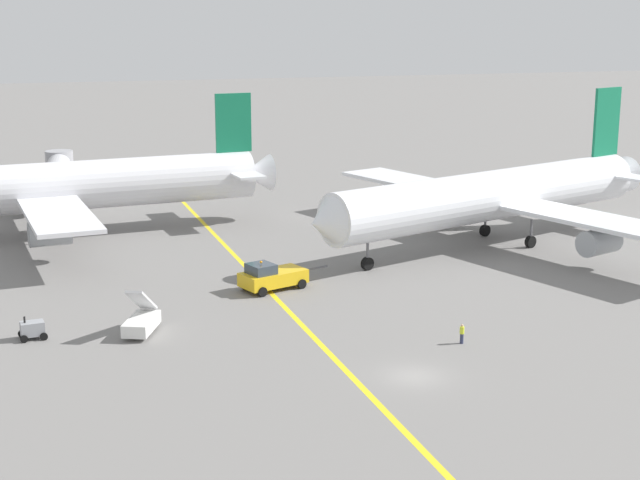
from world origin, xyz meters
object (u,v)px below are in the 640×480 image
object	(u,v)px
gse_stair_truck_yellow	(141,321)
gse_gpu_cart_small	(32,329)
pushback_tug	(271,276)
airliner_at_gate_left	(23,190)
airliner_being_pushed	(492,196)
ground_crew_marshaller_foreground	(462,333)
jet_bridge	(57,170)

from	to	relation	value
gse_stair_truck_yellow	gse_gpu_cart_small	world-z (taller)	gse_stair_truck_yellow
pushback_tug	gse_stair_truck_yellow	size ratio (longest dim) A/B	1.87
gse_stair_truck_yellow	airliner_at_gate_left	bearing A→B (deg)	103.52
airliner_being_pushed	gse_stair_truck_yellow	bearing A→B (deg)	-154.80
airliner_being_pushed	pushback_tug	bearing A→B (deg)	-160.19
airliner_being_pushed	pushback_tug	size ratio (longest dim) A/B	5.27
ground_crew_marshaller_foreground	airliner_at_gate_left	bearing A→B (deg)	125.02
gse_stair_truck_yellow	ground_crew_marshaller_foreground	world-z (taller)	gse_stair_truck_yellow
ground_crew_marshaller_foreground	pushback_tug	bearing A→B (deg)	119.51
airliner_at_gate_left	ground_crew_marshaller_foreground	bearing A→B (deg)	-54.98
pushback_tug	ground_crew_marshaller_foreground	bearing A→B (deg)	-60.49
airliner_at_gate_left	jet_bridge	bearing A→B (deg)	78.98
gse_stair_truck_yellow	jet_bridge	bearing A→B (deg)	94.35
gse_gpu_cart_small	ground_crew_marshaller_foreground	world-z (taller)	gse_gpu_cart_small
pushback_tug	ground_crew_marshaller_foreground	world-z (taller)	pushback_tug
gse_gpu_cart_small	airliner_at_gate_left	bearing A→B (deg)	90.66
gse_stair_truck_yellow	jet_bridge	distance (m)	58.97
pushback_tug	airliner_being_pushed	bearing A→B (deg)	19.81
airliner_at_gate_left	gse_gpu_cart_small	world-z (taller)	airliner_at_gate_left
pushback_tug	jet_bridge	world-z (taller)	jet_bridge
airliner_at_gate_left	airliner_being_pushed	bearing A→B (deg)	-19.77
airliner_at_gate_left	ground_crew_marshaller_foreground	distance (m)	56.51
jet_bridge	ground_crew_marshaller_foreground	bearing A→B (deg)	-67.71
pushback_tug	gse_stair_truck_yellow	world-z (taller)	gse_stair_truck_yellow
airliner_at_gate_left	pushback_tug	size ratio (longest dim) A/B	6.43
pushback_tug	gse_stair_truck_yellow	distance (m)	15.84
pushback_tug	gse_stair_truck_yellow	xyz separation A→B (m)	(-12.96, -9.10, -0.21)
airliner_being_pushed	ground_crew_marshaller_foreground	xyz separation A→B (m)	(-16.69, -28.50, -4.65)
airliner_being_pushed	gse_gpu_cart_small	size ratio (longest dim) A/B	21.40
pushback_tug	jet_bridge	bearing A→B (deg)	109.36
airliner_at_gate_left	ground_crew_marshaller_foreground	xyz separation A→B (m)	(32.31, -46.11, -4.87)
airliner_at_gate_left	pushback_tug	distance (m)	35.29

